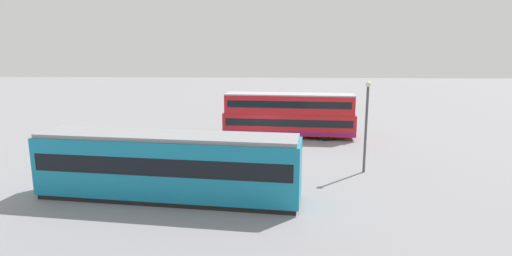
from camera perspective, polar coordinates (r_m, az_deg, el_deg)
name	(u,v)px	position (r m, az deg, el deg)	size (l,w,h in m)	color
ground_plane	(259,145)	(32.88, 0.48, -2.47)	(160.00, 160.00, 0.00)	gray
double_decker_bus	(289,115)	(35.67, 4.71, 1.86)	(11.78, 3.46, 3.92)	red
tram_yellow	(168,165)	(21.41, -12.47, -5.21)	(14.03, 4.20, 3.48)	teal
pedestrian_near_railing	(194,145)	(28.99, -8.81, -2.46)	(0.36, 0.36, 1.71)	black
pedestrian_railing	(174,157)	(26.98, -11.59, -4.10)	(9.75, 0.33, 1.08)	gray
info_sign	(108,143)	(28.42, -20.39, -2.05)	(0.93, 0.18, 2.35)	slate
street_lamp	(366,119)	(25.91, 15.49, 1.26)	(0.36, 0.36, 5.83)	#4C4C51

